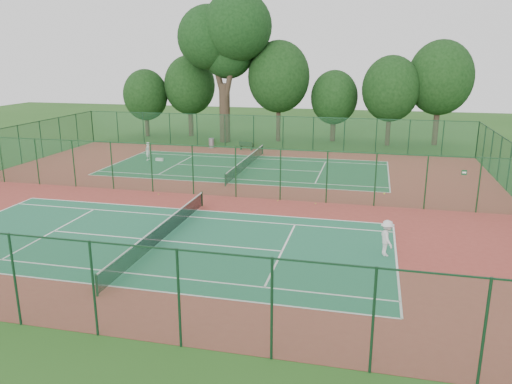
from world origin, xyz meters
The scene contains 19 objects.
ground centered at (0.00, 0.00, 0.00)m, with size 120.00×120.00×0.00m, color #245119.
red_pad centered at (0.00, 0.00, 0.01)m, with size 40.00×36.00×0.01m, color maroon.
court_near centered at (0.00, -9.00, 0.01)m, with size 23.77×10.97×0.01m, color #206746.
court_far centered at (0.00, 9.00, 0.01)m, with size 23.77×10.97×0.01m, color #1C5932.
fence_north centered at (0.00, 18.00, 1.76)m, with size 40.00×0.09×3.50m.
fence_south centered at (0.00, -18.00, 1.76)m, with size 40.00×0.09×3.50m.
fence_divider centered at (0.00, 0.00, 1.76)m, with size 40.00×0.09×3.50m.
tennis_net_near centered at (0.00, -9.00, 0.54)m, with size 0.10×12.90×0.97m.
tennis_net_far centered at (0.00, 9.00, 0.54)m, with size 0.10×12.90×0.97m.
player_near centered at (11.38, -8.36, 0.91)m, with size 1.15×0.66×1.78m, color silver.
player_far centered at (-9.71, 10.13, 0.85)m, with size 0.60×0.40×1.65m, color white.
trash_bin centered at (-5.99, 17.60, 0.52)m, with size 0.56×0.56×1.01m, color gray.
bench centered at (-2.15, 17.19, 0.47)m, with size 1.49×0.62×0.89m.
kit_bag centered at (-8.56, 10.09, 0.14)m, with size 0.70×0.26×0.26m, color silver.
stray_ball_a centered at (4.53, -0.35, 0.04)m, with size 0.07×0.07×0.07m, color gold.
stray_ball_b centered at (7.06, -0.47, 0.04)m, with size 0.07×0.07×0.07m, color #B6CD2F.
stray_ball_c centered at (-3.89, -0.68, 0.04)m, with size 0.07×0.07×0.07m, color #CBDD33.
big_tree centered at (-5.61, 21.87, 11.34)m, with size 10.43×7.63×16.02m.
evergreen_row centered at (0.50, 24.25, 0.00)m, with size 39.00×5.00×12.00m, color black, non-canonical shape.
Camera 1 is at (10.42, -31.73, 9.37)m, focal length 35.00 mm.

